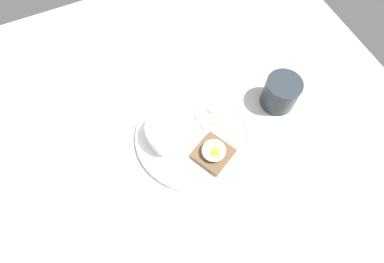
% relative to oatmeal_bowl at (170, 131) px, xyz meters
% --- Properties ---
extents(ground_plane, '(1.20, 1.20, 0.02)m').
position_rel_oatmeal_bowl_xyz_m(ground_plane, '(0.05, -0.02, -0.05)').
color(ground_plane, beige).
rests_on(ground_plane, ground).
extents(plate, '(0.29, 0.29, 0.02)m').
position_rel_oatmeal_bowl_xyz_m(plate, '(0.05, -0.02, -0.03)').
color(plate, white).
rests_on(plate, ground_plane).
extents(oatmeal_bowl, '(0.12, 0.12, 0.06)m').
position_rel_oatmeal_bowl_xyz_m(oatmeal_bowl, '(0.00, 0.00, 0.00)').
color(oatmeal_bowl, white).
rests_on(oatmeal_bowl, plate).
extents(toast_slice, '(0.11, 0.11, 0.01)m').
position_rel_oatmeal_bowl_xyz_m(toast_slice, '(0.08, -0.09, -0.02)').
color(toast_slice, brown).
rests_on(toast_slice, plate).
extents(poached_egg, '(0.06, 0.06, 0.03)m').
position_rel_oatmeal_bowl_xyz_m(poached_egg, '(0.08, -0.09, -0.00)').
color(poached_egg, white).
rests_on(poached_egg, toast_slice).
extents(banana_slice_front, '(0.04, 0.04, 0.01)m').
position_rel_oatmeal_bowl_xyz_m(banana_slice_front, '(0.09, 0.02, -0.02)').
color(banana_slice_front, beige).
rests_on(banana_slice_front, plate).
extents(banana_slice_left, '(0.04, 0.04, 0.01)m').
position_rel_oatmeal_bowl_xyz_m(banana_slice_left, '(0.13, 0.02, -0.02)').
color(banana_slice_left, '#F5F2C3').
rests_on(banana_slice_left, plate).
extents(banana_slice_back, '(0.04, 0.04, 0.02)m').
position_rel_oatmeal_bowl_xyz_m(banana_slice_back, '(0.10, -0.01, -0.02)').
color(banana_slice_back, beige).
rests_on(banana_slice_back, plate).
extents(banana_slice_right, '(0.04, 0.04, 0.01)m').
position_rel_oatmeal_bowl_xyz_m(banana_slice_right, '(0.08, 0.05, -0.02)').
color(banana_slice_right, beige).
rests_on(banana_slice_right, plate).
extents(banana_slice_inner, '(0.03, 0.03, 0.01)m').
position_rel_oatmeal_bowl_xyz_m(banana_slice_inner, '(0.12, -0.01, -0.02)').
color(banana_slice_inner, beige).
rests_on(banana_slice_inner, plate).
extents(banana_slice_outer, '(0.04, 0.03, 0.01)m').
position_rel_oatmeal_bowl_xyz_m(banana_slice_outer, '(0.11, 0.05, -0.02)').
color(banana_slice_outer, beige).
rests_on(banana_slice_outer, plate).
extents(coffee_mug, '(0.09, 0.09, 0.09)m').
position_rel_oatmeal_bowl_xyz_m(coffee_mug, '(0.31, -0.02, 0.01)').
color(coffee_mug, '#21292F').
rests_on(coffee_mug, ground_plane).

